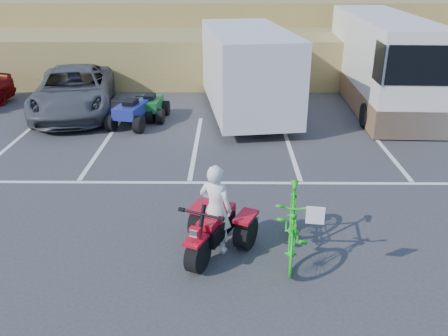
{
  "coord_description": "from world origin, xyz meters",
  "views": [
    {
      "loc": [
        0.94,
        -7.93,
        4.91
      ],
      "look_at": [
        0.85,
        1.01,
        1.0
      ],
      "focal_mm": 38.0,
      "sensor_mm": 36.0,
      "label": 1
    }
  ],
  "objects_px": {
    "green_dirt_bike": "(292,222)",
    "quad_atv_green": "(151,119)",
    "grey_pickup": "(74,91)",
    "cargo_trailer": "(247,69)",
    "quad_atv_blue": "(132,127)",
    "red_trike_atv": "(212,253)",
    "rider": "(216,209)",
    "rv_motorhome": "(379,66)"
  },
  "relations": [
    {
      "from": "green_dirt_bike",
      "to": "quad_atv_green",
      "type": "relative_size",
      "value": 1.48
    },
    {
      "from": "grey_pickup",
      "to": "rv_motorhome",
      "type": "relative_size",
      "value": 0.64
    },
    {
      "from": "red_trike_atv",
      "to": "quad_atv_blue",
      "type": "distance_m",
      "value": 7.76
    },
    {
      "from": "green_dirt_bike",
      "to": "cargo_trailer",
      "type": "height_order",
      "value": "cargo_trailer"
    },
    {
      "from": "green_dirt_bike",
      "to": "cargo_trailer",
      "type": "xyz_separation_m",
      "value": [
        -0.52,
        8.68,
        0.91
      ]
    },
    {
      "from": "green_dirt_bike",
      "to": "grey_pickup",
      "type": "relative_size",
      "value": 0.38
    },
    {
      "from": "rv_motorhome",
      "to": "green_dirt_bike",
      "type": "bearing_deg",
      "value": -111.3
    },
    {
      "from": "red_trike_atv",
      "to": "quad_atv_green",
      "type": "distance_m",
      "value": 8.39
    },
    {
      "from": "grey_pickup",
      "to": "rider",
      "type": "bearing_deg",
      "value": -69.92
    },
    {
      "from": "cargo_trailer",
      "to": "quad_atv_green",
      "type": "bearing_deg",
      "value": -176.91
    },
    {
      "from": "grey_pickup",
      "to": "red_trike_atv",
      "type": "bearing_deg",
      "value": -70.61
    },
    {
      "from": "rider",
      "to": "cargo_trailer",
      "type": "relative_size",
      "value": 0.26
    },
    {
      "from": "red_trike_atv",
      "to": "grey_pickup",
      "type": "relative_size",
      "value": 0.3
    },
    {
      "from": "red_trike_atv",
      "to": "cargo_trailer",
      "type": "height_order",
      "value": "cargo_trailer"
    },
    {
      "from": "cargo_trailer",
      "to": "red_trike_atv",
      "type": "bearing_deg",
      "value": -104.0
    },
    {
      "from": "rider",
      "to": "quad_atv_green",
      "type": "xyz_separation_m",
      "value": [
        -2.41,
        7.92,
        -0.85
      ]
    },
    {
      "from": "cargo_trailer",
      "to": "rv_motorhome",
      "type": "xyz_separation_m",
      "value": [
        4.92,
        1.55,
        -0.2
      ]
    },
    {
      "from": "green_dirt_bike",
      "to": "rv_motorhome",
      "type": "bearing_deg",
      "value": 74.68
    },
    {
      "from": "red_trike_atv",
      "to": "cargo_trailer",
      "type": "xyz_separation_m",
      "value": [
        0.91,
        8.7,
        1.56
      ]
    },
    {
      "from": "rider",
      "to": "green_dirt_bike",
      "type": "distance_m",
      "value": 1.39
    },
    {
      "from": "quad_atv_green",
      "to": "green_dirt_bike",
      "type": "bearing_deg",
      "value": -61.14
    },
    {
      "from": "green_dirt_bike",
      "to": "quad_atv_green",
      "type": "xyz_separation_m",
      "value": [
        -3.78,
        8.04,
        -0.64
      ]
    },
    {
      "from": "green_dirt_bike",
      "to": "red_trike_atv",
      "type": "bearing_deg",
      "value": -171.21
    },
    {
      "from": "rider",
      "to": "grey_pickup",
      "type": "bearing_deg",
      "value": -35.26
    },
    {
      "from": "rider",
      "to": "cargo_trailer",
      "type": "height_order",
      "value": "cargo_trailer"
    },
    {
      "from": "cargo_trailer",
      "to": "rv_motorhome",
      "type": "distance_m",
      "value": 5.16
    },
    {
      "from": "rider",
      "to": "grey_pickup",
      "type": "distance_m",
      "value": 10.08
    },
    {
      "from": "red_trike_atv",
      "to": "rv_motorhome",
      "type": "distance_m",
      "value": 11.87
    },
    {
      "from": "green_dirt_bike",
      "to": "rv_motorhome",
      "type": "xyz_separation_m",
      "value": [
        4.4,
        10.23,
        0.71
      ]
    },
    {
      "from": "quad_atv_blue",
      "to": "red_trike_atv",
      "type": "bearing_deg",
      "value": -55.64
    },
    {
      "from": "grey_pickup",
      "to": "green_dirt_bike",
      "type": "bearing_deg",
      "value": -64.06
    },
    {
      "from": "green_dirt_bike",
      "to": "quad_atv_blue",
      "type": "distance_m",
      "value": 8.39
    },
    {
      "from": "quad_atv_green",
      "to": "quad_atv_blue",
      "type": "bearing_deg",
      "value": -116.19
    },
    {
      "from": "green_dirt_bike",
      "to": "rider",
      "type": "bearing_deg",
      "value": -176.89
    },
    {
      "from": "quad_atv_blue",
      "to": "green_dirt_bike",
      "type": "bearing_deg",
      "value": -46.42
    },
    {
      "from": "cargo_trailer",
      "to": "quad_atv_blue",
      "type": "xyz_separation_m",
      "value": [
        -3.74,
        -1.48,
        -1.56
      ]
    },
    {
      "from": "cargo_trailer",
      "to": "quad_atv_blue",
      "type": "distance_m",
      "value": 4.31
    },
    {
      "from": "red_trike_atv",
      "to": "quad_atv_green",
      "type": "height_order",
      "value": "red_trike_atv"
    },
    {
      "from": "quad_atv_green",
      "to": "rider",
      "type": "bearing_deg",
      "value": -69.41
    },
    {
      "from": "grey_pickup",
      "to": "quad_atv_blue",
      "type": "xyz_separation_m",
      "value": [
        2.27,
        -1.57,
        -0.77
      ]
    },
    {
      "from": "red_trike_atv",
      "to": "rider",
      "type": "distance_m",
      "value": 0.86
    },
    {
      "from": "grey_pickup",
      "to": "quad_atv_blue",
      "type": "relative_size",
      "value": 3.62
    }
  ]
}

